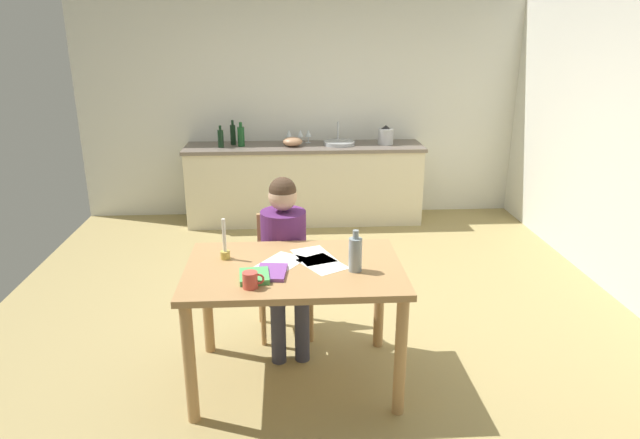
{
  "coord_description": "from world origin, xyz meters",
  "views": [
    {
      "loc": [
        -0.21,
        -4.11,
        2.14
      ],
      "look_at": [
        0.03,
        -0.28,
        0.85
      ],
      "focal_mm": 31.52,
      "sensor_mm": 36.0,
      "label": 1
    }
  ],
  "objects_px": {
    "book_cookery": "(254,276)",
    "dining_table": "(294,284)",
    "book_magazine": "(272,272)",
    "bottle_oil": "(221,138)",
    "bottle_wine_red": "(241,136)",
    "chair_at_table": "(284,268)",
    "wine_glass_back_left": "(289,134)",
    "person_seated": "(285,251)",
    "wine_glass_by_kettle": "(300,134)",
    "mixing_bowl": "(293,142)",
    "candlestick": "(225,248)",
    "wine_bottle_on_table": "(355,254)",
    "bottle_vinegar": "(233,134)",
    "sink_unit": "(339,143)",
    "wine_glass_near_sink": "(308,133)",
    "coffee_mug": "(251,280)",
    "stovetop_kettle": "(386,136)"
  },
  "relations": [
    {
      "from": "dining_table",
      "to": "sink_unit",
      "type": "xyz_separation_m",
      "value": [
        0.57,
        3.23,
        0.25
      ]
    },
    {
      "from": "wine_bottle_on_table",
      "to": "wine_glass_by_kettle",
      "type": "xyz_separation_m",
      "value": [
        -0.23,
        3.46,
        0.11
      ]
    },
    {
      "from": "book_cookery",
      "to": "bottle_vinegar",
      "type": "bearing_deg",
      "value": 91.77
    },
    {
      "from": "bottle_oil",
      "to": "bottle_wine_red",
      "type": "bearing_deg",
      "value": 12.38
    },
    {
      "from": "sink_unit",
      "to": "wine_glass_back_left",
      "type": "distance_m",
      "value": 0.6
    },
    {
      "from": "person_seated",
      "to": "candlestick",
      "type": "xyz_separation_m",
      "value": [
        -0.37,
        -0.38,
        0.18
      ]
    },
    {
      "from": "coffee_mug",
      "to": "candlestick",
      "type": "relative_size",
      "value": 0.46
    },
    {
      "from": "bottle_vinegar",
      "to": "wine_glass_near_sink",
      "type": "distance_m",
      "value": 0.87
    },
    {
      "from": "chair_at_table",
      "to": "mixing_bowl",
      "type": "distance_m",
      "value": 2.55
    },
    {
      "from": "mixing_bowl",
      "to": "stovetop_kettle",
      "type": "distance_m",
      "value": 1.07
    },
    {
      "from": "chair_at_table",
      "to": "candlestick",
      "type": "distance_m",
      "value": 0.74
    },
    {
      "from": "bottle_vinegar",
      "to": "wine_glass_by_kettle",
      "type": "xyz_separation_m",
      "value": [
        0.77,
        0.07,
        -0.01
      ]
    },
    {
      "from": "person_seated",
      "to": "book_magazine",
      "type": "distance_m",
      "value": 0.65
    },
    {
      "from": "person_seated",
      "to": "coffee_mug",
      "type": "relative_size",
      "value": 9.82
    },
    {
      "from": "bottle_wine_red",
      "to": "wine_glass_back_left",
      "type": "relative_size",
      "value": 1.77
    },
    {
      "from": "person_seated",
      "to": "book_magazine",
      "type": "xyz_separation_m",
      "value": [
        -0.07,
        -0.63,
        0.12
      ]
    },
    {
      "from": "dining_table",
      "to": "candlestick",
      "type": "xyz_separation_m",
      "value": [
        -0.43,
        0.15,
        0.19
      ]
    },
    {
      "from": "wine_glass_near_sink",
      "to": "chair_at_table",
      "type": "bearing_deg",
      "value": -96.26
    },
    {
      "from": "chair_at_table",
      "to": "wine_glass_near_sink",
      "type": "distance_m",
      "value": 2.76
    },
    {
      "from": "coffee_mug",
      "to": "stovetop_kettle",
      "type": "xyz_separation_m",
      "value": [
        1.35,
        3.51,
        0.16
      ]
    },
    {
      "from": "chair_at_table",
      "to": "wine_glass_by_kettle",
      "type": "relative_size",
      "value": 5.67
    },
    {
      "from": "mixing_bowl",
      "to": "wine_glass_by_kettle",
      "type": "bearing_deg",
      "value": 63.81
    },
    {
      "from": "book_magazine",
      "to": "wine_glass_back_left",
      "type": "distance_m",
      "value": 3.49
    },
    {
      "from": "book_cookery",
      "to": "bottle_oil",
      "type": "bearing_deg",
      "value": 94.18
    },
    {
      "from": "person_seated",
      "to": "wine_glass_near_sink",
      "type": "bearing_deg",
      "value": 84.3
    },
    {
      "from": "dining_table",
      "to": "coffee_mug",
      "type": "height_order",
      "value": "coffee_mug"
    },
    {
      "from": "bottle_vinegar",
      "to": "mixing_bowl",
      "type": "xyz_separation_m",
      "value": [
        0.68,
        -0.13,
        -0.07
      ]
    },
    {
      "from": "candlestick",
      "to": "dining_table",
      "type": "bearing_deg",
      "value": -18.95
    },
    {
      "from": "chair_at_table",
      "to": "wine_glass_near_sink",
      "type": "xyz_separation_m",
      "value": [
        0.3,
        2.7,
        0.52
      ]
    },
    {
      "from": "wine_bottle_on_table",
      "to": "wine_glass_by_kettle",
      "type": "bearing_deg",
      "value": 93.76
    },
    {
      "from": "book_magazine",
      "to": "bottle_oil",
      "type": "distance_m",
      "value": 3.33
    },
    {
      "from": "dining_table",
      "to": "wine_glass_back_left",
      "type": "distance_m",
      "value": 3.39
    },
    {
      "from": "book_cookery",
      "to": "dining_table",
      "type": "bearing_deg",
      "value": 30.96
    },
    {
      "from": "bottle_wine_red",
      "to": "wine_glass_back_left",
      "type": "xyz_separation_m",
      "value": [
        0.54,
        0.17,
        -0.01
      ]
    },
    {
      "from": "stovetop_kettle",
      "to": "sink_unit",
      "type": "bearing_deg",
      "value": 179.55
    },
    {
      "from": "bottle_wine_red",
      "to": "mixing_bowl",
      "type": "bearing_deg",
      "value": -1.96
    },
    {
      "from": "bottle_wine_red",
      "to": "chair_at_table",
      "type": "bearing_deg",
      "value": -79.46
    },
    {
      "from": "person_seated",
      "to": "wine_glass_by_kettle",
      "type": "distance_m",
      "value": 2.87
    },
    {
      "from": "wine_glass_near_sink",
      "to": "wine_glass_back_left",
      "type": "height_order",
      "value": "same"
    },
    {
      "from": "dining_table",
      "to": "wine_glass_by_kettle",
      "type": "bearing_deg",
      "value": 87.75
    },
    {
      "from": "book_magazine",
      "to": "bottle_vinegar",
      "type": "height_order",
      "value": "bottle_vinegar"
    },
    {
      "from": "dining_table",
      "to": "person_seated",
      "type": "bearing_deg",
      "value": 96.27
    },
    {
      "from": "candlestick",
      "to": "chair_at_table",
      "type": "bearing_deg",
      "value": 56.09
    },
    {
      "from": "wine_bottle_on_table",
      "to": "wine_glass_near_sink",
      "type": "bearing_deg",
      "value": 92.22
    },
    {
      "from": "chair_at_table",
      "to": "bottle_wine_red",
      "type": "height_order",
      "value": "bottle_wine_red"
    },
    {
      "from": "wine_glass_by_kettle",
      "to": "person_seated",
      "type": "bearing_deg",
      "value": -93.84
    },
    {
      "from": "wine_glass_by_kettle",
      "to": "wine_glass_back_left",
      "type": "distance_m",
      "value": 0.13
    },
    {
      "from": "dining_table",
      "to": "mixing_bowl",
      "type": "bearing_deg",
      "value": 89.3
    },
    {
      "from": "wine_bottle_on_table",
      "to": "dining_table",
      "type": "bearing_deg",
      "value": 166.6
    },
    {
      "from": "chair_at_table",
      "to": "candlestick",
      "type": "xyz_separation_m",
      "value": [
        -0.36,
        -0.53,
        0.37
      ]
    }
  ]
}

